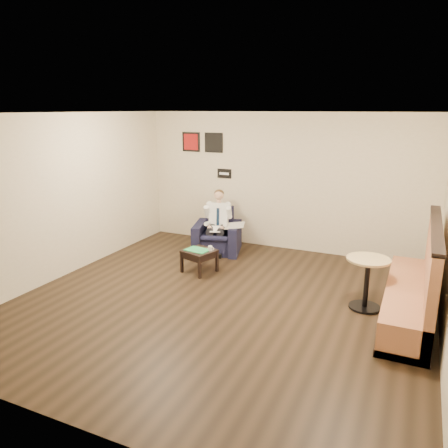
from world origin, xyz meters
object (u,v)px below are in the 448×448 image
at_px(green_folder, 197,250).
at_px(coffee_mug, 210,248).
at_px(smartphone, 207,249).
at_px(banquette, 411,272).
at_px(side_table, 199,261).
at_px(seated_man, 216,225).
at_px(cafe_table, 366,284).
at_px(armchair, 217,231).

distance_m(green_folder, coffee_mug, 0.23).
xyz_separation_m(smartphone, banquette, (3.40, -0.45, 0.26)).
bearing_deg(side_table, coffee_mug, 16.93).
distance_m(seated_man, banquette, 3.91).
bearing_deg(seated_man, cafe_table, -39.86).
height_order(armchair, coffee_mug, armchair).
height_order(armchair, smartphone, armchair).
bearing_deg(green_folder, coffee_mug, 16.93).
distance_m(seated_man, cafe_table, 3.38).
bearing_deg(green_folder, seated_man, 97.32).
distance_m(coffee_mug, cafe_table, 2.74).
distance_m(coffee_mug, banquette, 3.33).
relative_size(coffee_mug, smartphone, 0.68).
bearing_deg(smartphone, coffee_mug, -7.10).
height_order(side_table, banquette, banquette).
distance_m(smartphone, cafe_table, 2.86).
relative_size(seated_man, smartphone, 9.42).
height_order(green_folder, cafe_table, cafe_table).
bearing_deg(armchair, green_folder, -97.68).
height_order(seated_man, cafe_table, seated_man).
bearing_deg(side_table, cafe_table, -5.92).
xyz_separation_m(armchair, banquette, (3.69, -1.51, 0.23)).
distance_m(armchair, green_folder, 1.20).
distance_m(side_table, coffee_mug, 0.32).
height_order(seated_man, smartphone, seated_man).
bearing_deg(smartphone, side_table, -97.35).
bearing_deg(green_folder, smartphone, 49.27).
distance_m(seated_man, green_folder, 1.11).
xyz_separation_m(banquette, cafe_table, (-0.58, 0.02, -0.28)).
xyz_separation_m(seated_man, banquette, (3.66, -1.40, 0.07)).
height_order(seated_man, coffee_mug, seated_man).
bearing_deg(banquette, green_folder, 174.92).
xyz_separation_m(seated_man, coffee_mug, (0.36, -1.02, -0.15)).
bearing_deg(seated_man, side_table, -96.77).
height_order(coffee_mug, cafe_table, cafe_table).
bearing_deg(banquette, cafe_table, 177.95).
bearing_deg(cafe_table, armchair, 154.48).
bearing_deg(cafe_table, side_table, 174.08).
height_order(green_folder, banquette, banquette).
xyz_separation_m(coffee_mug, cafe_table, (2.72, -0.36, -0.07)).
bearing_deg(banquette, coffee_mug, 173.43).
relative_size(side_table, smartphone, 3.93).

